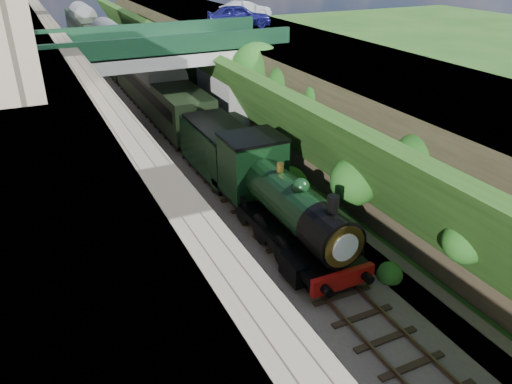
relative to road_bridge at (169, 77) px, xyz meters
name	(u,v)px	position (x,y,z in m)	size (l,w,h in m)	color
ground	(369,371)	(-0.94, -24.00, -4.08)	(160.00, 160.00, 0.00)	#1E4714
trackbed	(178,154)	(-0.94, -4.00, -3.98)	(10.00, 90.00, 0.20)	#473F38
retaining_wall	(80,114)	(-6.44, -4.00, -0.58)	(1.00, 90.00, 7.00)	#756B56
street_plateau_left	(13,122)	(-9.94, -4.00, -0.58)	(6.00, 90.00, 7.00)	#262628
street_plateau_right	(308,91)	(8.56, -4.00, -0.95)	(8.00, 90.00, 6.25)	#262628
embankment_slope	(250,104)	(4.08, -4.28, -1.26)	(4.81, 90.00, 6.43)	#1E4714
track_left	(147,157)	(-2.94, -4.00, -3.83)	(2.50, 90.00, 0.20)	black
track_right	(195,149)	(0.26, -4.00, -3.83)	(2.50, 90.00, 0.20)	black
road_bridge	(169,77)	(0.00, 0.00, 0.00)	(16.00, 6.40, 7.25)	gray
tree	(258,72)	(4.97, -3.53, 0.57)	(3.60, 3.80, 6.60)	black
car_blue	(239,16)	(7.28, 4.71, 3.03)	(2.03, 5.05, 1.72)	navy
car_silver	(245,10)	(9.94, 9.35, 2.91)	(1.56, 4.46, 1.47)	#B3B3B8
locomotive	(281,202)	(0.26, -15.74, -2.18)	(3.10, 10.22, 3.83)	black
tender	(220,152)	(0.26, -8.38, -2.46)	(2.70, 6.00, 3.05)	black
coach_front	(159,91)	(0.26, 4.22, -2.03)	(2.90, 18.00, 3.70)	black
coach_middle	(111,49)	(0.26, 23.02, -2.03)	(2.90, 18.00, 3.70)	black
coach_rear	(84,26)	(0.26, 41.82, -2.03)	(2.90, 18.00, 3.70)	black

